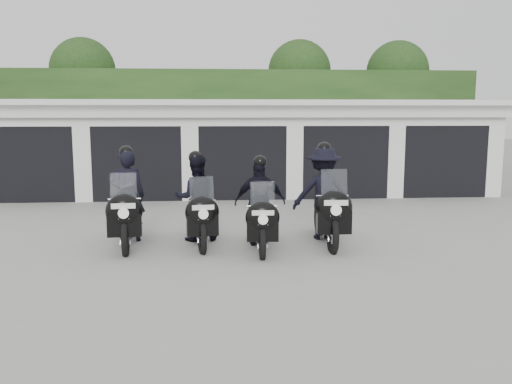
{
  "coord_description": "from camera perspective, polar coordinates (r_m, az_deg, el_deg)",
  "views": [
    {
      "loc": [
        -0.83,
        -10.53,
        2.62
      ],
      "look_at": [
        -0.03,
        -0.01,
        1.05
      ],
      "focal_mm": 38.0,
      "sensor_mm": 36.0,
      "label": 1
    }
  ],
  "objects": [
    {
      "name": "garage_block",
      "position": [
        18.65,
        -1.83,
        4.79
      ],
      "size": [
        16.4,
        6.8,
        2.96
      ],
      "color": "white",
      "rests_on": "ground"
    },
    {
      "name": "ground",
      "position": [
        10.89,
        0.13,
        -5.46
      ],
      "size": [
        80.0,
        80.0,
        0.0
      ],
      "primitive_type": "plane",
      "color": "gray",
      "rests_on": "ground"
    },
    {
      "name": "police_bike_b",
      "position": [
        10.91,
        -6.23,
        -1.19
      ],
      "size": [
        0.95,
        2.17,
        1.9
      ],
      "rotation": [
        0.0,
        0.0,
        0.14
      ],
      "color": "black",
      "rests_on": "ground"
    },
    {
      "name": "police_bike_d",
      "position": [
        11.07,
        7.24,
        -0.63
      ],
      "size": [
        1.26,
        2.38,
        2.07
      ],
      "rotation": [
        0.0,
        0.0,
        -0.03
      ],
      "color": "black",
      "rests_on": "ground"
    },
    {
      "name": "background_vegetation",
      "position": [
        23.48,
        -1.47,
        8.83
      ],
      "size": [
        20.0,
        3.9,
        5.8
      ],
      "color": "#1B3914",
      "rests_on": "ground"
    },
    {
      "name": "police_bike_a",
      "position": [
        10.95,
        -13.43,
        -1.35
      ],
      "size": [
        0.83,
        2.31,
        2.01
      ],
      "rotation": [
        0.0,
        0.0,
        0.1
      ],
      "color": "black",
      "rests_on": "ground"
    },
    {
      "name": "police_bike_c",
      "position": [
        10.48,
        0.46,
        -1.66
      ],
      "size": [
        1.02,
        2.11,
        1.84
      ],
      "rotation": [
        0.0,
        0.0,
        -0.04
      ],
      "color": "black",
      "rests_on": "ground"
    }
  ]
}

